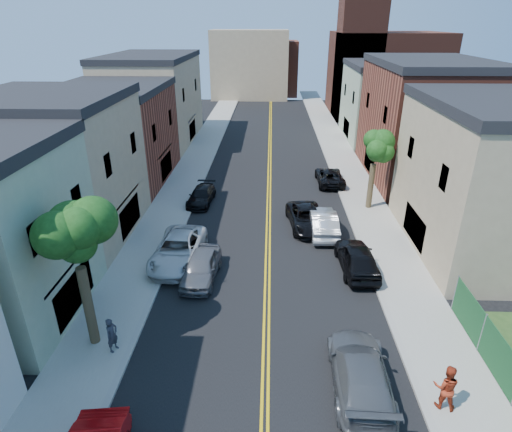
# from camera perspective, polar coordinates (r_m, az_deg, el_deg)

# --- Properties ---
(sidewalk_left) EXTENTS (3.20, 100.00, 0.15)m
(sidewalk_left) POSITION_cam_1_polar(r_m,az_deg,el_deg) (43.93, -8.60, 6.69)
(sidewalk_left) COLOR gray
(sidewalk_left) RESTS_ON ground
(sidewalk_right) EXTENTS (3.20, 100.00, 0.15)m
(sidewalk_right) POSITION_cam_1_polar(r_m,az_deg,el_deg) (43.91, 12.26, 6.39)
(sidewalk_right) COLOR gray
(sidewalk_right) RESTS_ON ground
(curb_left) EXTENTS (0.30, 100.00, 0.15)m
(curb_left) POSITION_cam_1_polar(r_m,az_deg,el_deg) (43.65, -6.32, 6.70)
(curb_left) COLOR gray
(curb_left) RESTS_ON ground
(curb_right) EXTENTS (0.30, 100.00, 0.15)m
(curb_right) POSITION_cam_1_polar(r_m,az_deg,el_deg) (43.63, 9.99, 6.46)
(curb_right) COLOR gray
(curb_right) RESTS_ON ground
(bldg_left_tan_near) EXTENTS (9.00, 10.00, 9.00)m
(bldg_left_tan_near) POSITION_cam_1_polar(r_m,az_deg,el_deg) (30.96, -25.25, 5.36)
(bldg_left_tan_near) COLOR #998466
(bldg_left_tan_near) RESTS_ON ground
(bldg_left_brick) EXTENTS (9.00, 12.00, 8.00)m
(bldg_left_brick) POSITION_cam_1_polar(r_m,az_deg,el_deg) (40.76, -18.54, 10.00)
(bldg_left_brick) COLOR brown
(bldg_left_brick) RESTS_ON ground
(bldg_left_tan_far) EXTENTS (9.00, 16.00, 9.50)m
(bldg_left_tan_far) POSITION_cam_1_polar(r_m,az_deg,el_deg) (53.66, -13.67, 14.75)
(bldg_left_tan_far) COLOR #998466
(bldg_left_tan_far) RESTS_ON ground
(bldg_right_tan) EXTENTS (9.00, 12.00, 9.00)m
(bldg_right_tan) POSITION_cam_1_polar(r_m,az_deg,el_deg) (30.06, 29.57, 3.92)
(bldg_right_tan) COLOR #998466
(bldg_right_tan) RESTS_ON ground
(bldg_right_brick) EXTENTS (9.00, 14.00, 10.00)m
(bldg_right_brick) POSITION_cam_1_polar(r_m,az_deg,el_deg) (42.32, 21.64, 11.47)
(bldg_right_brick) COLOR brown
(bldg_right_brick) RESTS_ON ground
(bldg_right_palegrn) EXTENTS (9.00, 12.00, 8.50)m
(bldg_right_palegrn) POSITION_cam_1_polar(r_m,az_deg,el_deg) (55.62, 17.02, 14.20)
(bldg_right_palegrn) COLOR gray
(bldg_right_palegrn) RESTS_ON ground
(church) EXTENTS (16.20, 14.20, 22.60)m
(church) POSITION_cam_1_polar(r_m,az_deg,el_deg) (70.29, 16.28, 18.82)
(church) COLOR #4C2319
(church) RESTS_ON ground
(backdrop_left) EXTENTS (14.00, 8.00, 12.00)m
(backdrop_left) POSITION_cam_1_polar(r_m,az_deg,el_deg) (83.47, -0.84, 19.71)
(backdrop_left) COLOR #998466
(backdrop_left) RESTS_ON ground
(backdrop_center) EXTENTS (10.00, 8.00, 10.00)m
(backdrop_center) POSITION_cam_1_polar(r_m,az_deg,el_deg) (87.45, 2.07, 19.28)
(backdrop_center) COLOR brown
(backdrop_center) RESTS_ON ground
(tree_left_mid) EXTENTS (5.20, 5.20, 9.29)m
(tree_left_mid) POSITION_cam_1_polar(r_m,az_deg,el_deg) (18.41, -23.75, 0.17)
(tree_left_mid) COLOR #382C1C
(tree_left_mid) RESTS_ON sidewalk_left
(tree_right_far) EXTENTS (4.40, 4.40, 8.03)m
(tree_right_far) POSITION_cam_1_polar(r_m,az_deg,el_deg) (32.96, 15.99, 10.17)
(tree_right_far) COLOR #382C1C
(tree_right_far) RESTS_ON sidewalk_right
(white_pickup) EXTENTS (2.97, 6.04, 1.65)m
(white_pickup) POSITION_cam_1_polar(r_m,az_deg,el_deg) (26.46, -10.43, -4.48)
(white_pickup) COLOR silver
(white_pickup) RESTS_ON ground
(grey_car_left) EXTENTS (2.14, 4.64, 1.54)m
(grey_car_left) POSITION_cam_1_polar(r_m,az_deg,el_deg) (24.61, -7.39, -6.81)
(grey_car_left) COLOR #57585E
(grey_car_left) RESTS_ON ground
(black_car_left) EXTENTS (2.13, 4.53, 1.28)m
(black_car_left) POSITION_cam_1_polar(r_m,az_deg,el_deg) (34.69, -7.38, 2.73)
(black_car_left) COLOR black
(black_car_left) RESTS_ON ground
(grey_car_right) EXTENTS (2.49, 5.70, 1.63)m
(grey_car_right) POSITION_cam_1_polar(r_m,az_deg,el_deg) (18.52, 13.88, -19.82)
(grey_car_right) COLOR #4E5155
(grey_car_right) RESTS_ON ground
(black_car_right) EXTENTS (2.21, 5.05, 1.69)m
(black_car_right) POSITION_cam_1_polar(r_m,az_deg,el_deg) (25.83, 13.48, -5.50)
(black_car_right) COLOR black
(black_car_right) RESTS_ON ground
(silver_car_right) EXTENTS (1.80, 5.08, 1.67)m
(silver_car_right) POSITION_cam_1_polar(r_m,az_deg,el_deg) (29.83, 9.00, -0.80)
(silver_car_right) COLOR #B2B5BA
(silver_car_right) RESTS_ON ground
(dark_car_right_far) EXTENTS (2.39, 5.02, 1.38)m
(dark_car_right_far) POSITION_cam_1_polar(r_m,az_deg,el_deg) (39.20, 9.90, 5.29)
(dark_car_right_far) COLOR black
(dark_car_right_far) RESTS_ON ground
(black_suv_lane) EXTENTS (3.07, 5.55, 1.47)m
(black_suv_lane) POSITION_cam_1_polar(r_m,az_deg,el_deg) (30.50, 6.87, -0.27)
(black_suv_lane) COLOR black
(black_suv_lane) RESTS_ON ground
(pedestrian_left) EXTENTS (0.60, 0.72, 1.68)m
(pedestrian_left) POSITION_cam_1_polar(r_m,az_deg,el_deg) (20.43, -18.84, -14.93)
(pedestrian_left) COLOR #292931
(pedestrian_left) RESTS_ON sidewalk_left
(pedestrian_right) EXTENTS (1.11, 0.97, 1.93)m
(pedestrian_right) POSITION_cam_1_polar(r_m,az_deg,el_deg) (18.55, 24.22, -20.28)
(pedestrian_right) COLOR maroon
(pedestrian_right) RESTS_ON sidewalk_right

